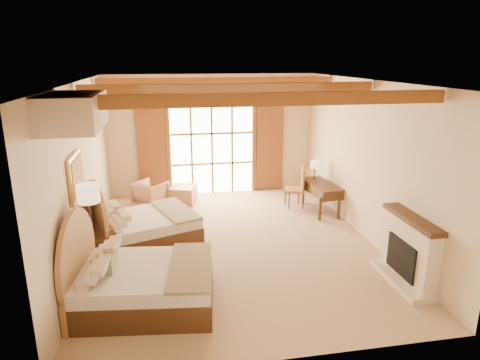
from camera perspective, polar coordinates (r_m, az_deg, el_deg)
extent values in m
plane|color=tan|center=(8.71, -0.96, -8.47)|extent=(7.00, 7.00, 0.00)
plane|color=beige|center=(11.57, -3.82, 6.00)|extent=(5.50, 0.00, 5.50)
plane|color=beige|center=(8.21, -20.31, 0.82)|extent=(0.00, 7.00, 7.00)
plane|color=beige|center=(9.02, 16.51, 2.47)|extent=(0.00, 7.00, 7.00)
plane|color=#A96931|center=(7.93, -1.07, 13.04)|extent=(7.00, 7.00, 0.00)
cube|color=white|center=(11.60, -3.77, 4.26)|extent=(2.20, 0.02, 2.50)
cube|color=brown|center=(11.50, -11.71, 3.86)|extent=(0.75, 0.06, 2.40)
cube|color=brown|center=(11.85, 3.98, 4.52)|extent=(0.75, 0.06, 2.40)
cube|color=beige|center=(7.65, 21.67, -8.83)|extent=(0.25, 1.30, 1.10)
cube|color=black|center=(7.65, 21.14, -9.57)|extent=(0.18, 0.80, 0.60)
cube|color=beige|center=(7.82, 20.71, -12.25)|extent=(0.45, 1.40, 0.10)
cube|color=#442114|center=(7.43, 22.06, -4.83)|extent=(0.30, 1.40, 0.08)
cube|color=gold|center=(7.46, -21.04, 0.45)|extent=(0.05, 0.95, 0.75)
cube|color=#B77138|center=(7.45, -20.82, 0.46)|extent=(0.02, 0.82, 0.62)
cube|color=beige|center=(5.97, -21.36, 8.52)|extent=(0.70, 1.40, 0.45)
cube|color=#442114|center=(6.83, -12.49, -14.47)|extent=(2.19, 1.76, 0.39)
cube|color=silver|center=(6.68, -12.65, -12.21)|extent=(2.15, 1.73, 0.22)
cube|color=#93845D|center=(6.62, -6.66, -11.01)|extent=(0.79, 1.62, 0.05)
cube|color=gray|center=(6.62, -16.89, -10.60)|extent=(0.17, 0.43, 0.24)
cube|color=#442114|center=(8.87, -12.44, -7.10)|extent=(2.30, 2.02, 0.37)
cube|color=silver|center=(8.76, -12.55, -5.36)|extent=(2.25, 1.98, 0.21)
cube|color=#93845D|center=(8.71, -8.31, -4.47)|extent=(1.05, 1.59, 0.05)
cube|color=gray|center=(8.72, -15.56, -4.17)|extent=(0.24, 0.41, 0.22)
cube|color=#442114|center=(8.07, -17.95, -9.06)|extent=(0.56, 0.56, 0.60)
cylinder|color=#372217|center=(7.81, -18.54, -12.36)|extent=(0.24, 0.24, 0.03)
cylinder|color=#372217|center=(7.50, -19.03, -7.45)|extent=(0.04, 0.04, 1.43)
cylinder|color=beige|center=(7.23, -19.60, -1.68)|extent=(0.36, 0.36, 0.30)
imported|color=tan|center=(10.88, -11.85, -1.87)|extent=(1.00, 1.01, 0.66)
cube|color=#A57D49|center=(11.06, -7.56, -1.96)|extent=(0.77, 0.77, 0.44)
cube|color=#442114|center=(10.46, 10.75, -0.56)|extent=(0.70, 1.35, 0.05)
cube|color=#442114|center=(10.49, 10.72, -1.19)|extent=(0.68, 1.31, 0.20)
cube|color=#AA6D41|center=(10.70, 7.26, -1.30)|extent=(0.55, 0.55, 0.06)
cube|color=#AA6D41|center=(10.67, 8.33, 0.28)|extent=(0.16, 0.44, 0.55)
cylinder|color=#372217|center=(10.88, 9.87, 0.33)|extent=(0.13, 0.13, 0.02)
cylinder|color=#372217|center=(10.84, 9.91, 1.11)|extent=(0.03, 0.03, 0.31)
cylinder|color=beige|center=(10.80, 9.96, 2.07)|extent=(0.22, 0.22, 0.18)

